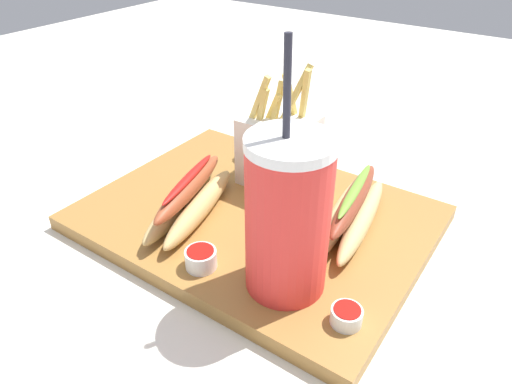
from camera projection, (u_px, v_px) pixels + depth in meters
The scene contains 9 objects.
ground_plane at pixel (256, 230), 0.63m from camera, with size 2.40×2.40×0.02m, color silver.
food_tray at pixel (256, 218), 0.62m from camera, with size 0.42×0.32×0.02m, color olive.
soda_cup at pixel (288, 217), 0.45m from camera, with size 0.09×0.09×0.26m.
fries_basket at pixel (279, 149), 0.65m from camera, with size 0.09×0.08×0.17m.
hot_dog_1 at pixel (352, 211), 0.57m from camera, with size 0.08×0.19×0.06m.
hot_dog_2 at pixel (190, 199), 0.59m from camera, with size 0.10×0.19×0.06m.
ketchup_cup_1 at pixel (201, 258), 0.52m from camera, with size 0.04×0.04×0.02m.
ketchup_cup_2 at pixel (347, 315), 0.45m from camera, with size 0.03×0.03×0.02m.
ketchup_cup_3 at pixel (248, 153), 0.73m from camera, with size 0.03×0.03×0.02m.
Camera 1 is at (-0.29, 0.41, 0.37)m, focal length 32.99 mm.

